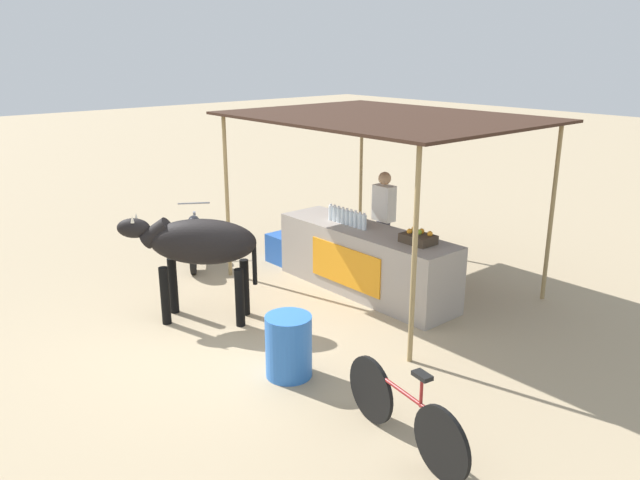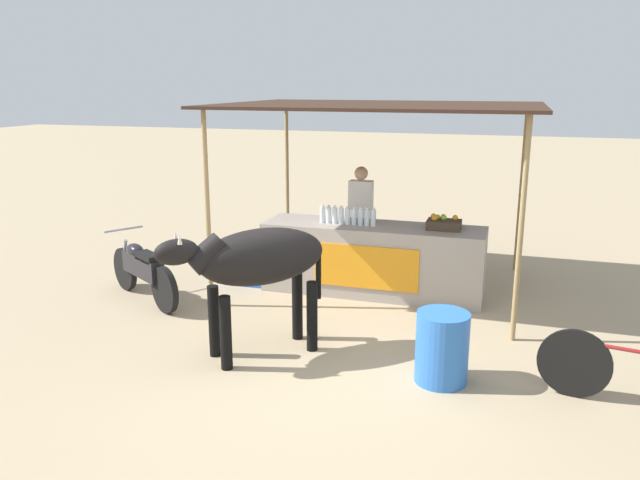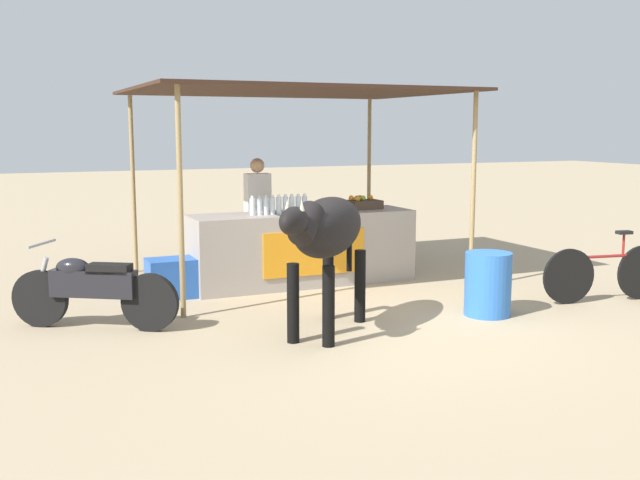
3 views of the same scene
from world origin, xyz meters
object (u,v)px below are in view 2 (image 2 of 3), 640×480
fruit_crate (444,224)px  motorcycle_parked (142,269)px  stall_counter (373,259)px  vendor_behind_counter (360,220)px  water_barrel (442,347)px  cow (256,262)px  cooler_box (251,267)px  bicycle_leaning (636,373)px

fruit_crate → motorcycle_parked: fruit_crate is taller
stall_counter → vendor_behind_counter: 0.91m
water_barrel → cow: 2.07m
cooler_box → water_barrel: bearing=-37.3°
cow → bicycle_leaning: cow is taller
stall_counter → water_barrel: (1.23, -2.39, -0.13)m
vendor_behind_counter → water_barrel: vendor_behind_counter is taller
fruit_crate → bicycle_leaning: fruit_crate is taller
vendor_behind_counter → water_barrel: size_ratio=2.34×
motorcycle_parked → bicycle_leaning: bearing=-11.7°
vendor_behind_counter → motorcycle_parked: vendor_behind_counter is taller
cow → cooler_box: bearing=115.2°
motorcycle_parked → vendor_behind_counter: bearing=38.3°
stall_counter → bicycle_leaning: stall_counter is taller
water_barrel → motorcycle_parked: 4.25m
stall_counter → water_barrel: 2.69m
fruit_crate → motorcycle_parked: 4.04m
bicycle_leaning → vendor_behind_counter: bearing=136.1°
vendor_behind_counter → water_barrel: bearing=-63.1°
cooler_box → bicycle_leaning: bicycle_leaning is taller
stall_counter → water_barrel: bearing=-62.7°
vendor_behind_counter → fruit_crate: bearing=-28.2°
stall_counter → fruit_crate: fruit_crate is taller
cow → motorcycle_parked: (-2.14, 1.13, -0.61)m
bicycle_leaning → cow: bearing=178.8°
motorcycle_parked → fruit_crate: bearing=18.6°
fruit_crate → motorcycle_parked: size_ratio=0.28×
water_barrel → bicycle_leaning: 1.70m
motorcycle_parked → cooler_box: bearing=46.0°
vendor_behind_counter → bicycle_leaning: size_ratio=1.00×
motorcycle_parked → cow: bearing=-27.8°
water_barrel → bicycle_leaning: (1.70, -0.02, -0.00)m
cow → bicycle_leaning: 3.71m
water_barrel → fruit_crate: bearing=97.0°
fruit_crate → water_barrel: (0.30, -2.45, -0.68)m
cooler_box → bicycle_leaning: (4.71, -2.32, 0.11)m
cow → bicycle_leaning: bearing=-1.2°
cooler_box → cow: 2.60m
cooler_box → cow: size_ratio=0.39×
stall_counter → cooler_box: stall_counter is taller
vendor_behind_counter → motorcycle_parked: size_ratio=1.05×
cow → motorcycle_parked: size_ratio=0.99×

